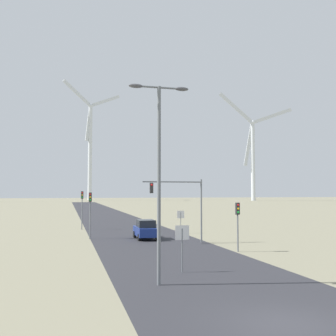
{
  "coord_description": "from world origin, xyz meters",
  "views": [
    {
      "loc": [
        -7.21,
        -12.13,
        4.45
      ],
      "look_at": [
        0.0,
        15.88,
        6.23
      ],
      "focal_mm": 42.0,
      "sensor_mm": 36.0,
      "label": 1
    }
  ],
  "objects_px": {
    "stop_sign_far": "(181,218)",
    "traffic_light_mast_overhead": "(180,196)",
    "stop_sign_near": "(182,239)",
    "traffic_light_post_near_left": "(90,205)",
    "traffic_light_post_mid_right": "(159,209)",
    "wind_turbine_left": "(90,143)",
    "traffic_light_post_mid_left": "(82,202)",
    "car_approaching": "(146,229)",
    "wind_turbine_center": "(253,150)",
    "streetlamp": "(159,158)",
    "traffic_light_post_near_right": "(238,216)"
  },
  "relations": [
    {
      "from": "car_approaching",
      "to": "stop_sign_far",
      "type": "bearing_deg",
      "value": 41.33
    },
    {
      "from": "traffic_light_mast_overhead",
      "to": "stop_sign_far",
      "type": "bearing_deg",
      "value": 73.36
    },
    {
      "from": "stop_sign_far",
      "to": "traffic_light_post_mid_right",
      "type": "bearing_deg",
      "value": 104.09
    },
    {
      "from": "car_approaching",
      "to": "wind_turbine_left",
      "type": "xyz_separation_m",
      "value": [
        4.97,
        187.14,
        31.52
      ]
    },
    {
      "from": "traffic_light_mast_overhead",
      "to": "car_approaching",
      "type": "height_order",
      "value": "traffic_light_mast_overhead"
    },
    {
      "from": "streetlamp",
      "to": "car_approaching",
      "type": "xyz_separation_m",
      "value": [
        2.98,
        18.35,
        -5.19
      ]
    },
    {
      "from": "traffic_light_post_near_right",
      "to": "wind_turbine_center",
      "type": "distance_m",
      "value": 185.22
    },
    {
      "from": "traffic_light_post_near_left",
      "to": "car_approaching",
      "type": "bearing_deg",
      "value": -16.22
    },
    {
      "from": "traffic_light_mast_overhead",
      "to": "wind_turbine_center",
      "type": "bearing_deg",
      "value": 61.3
    },
    {
      "from": "stop_sign_near",
      "to": "traffic_light_post_mid_right",
      "type": "xyz_separation_m",
      "value": [
        4.47,
        24.85,
        0.66
      ]
    },
    {
      "from": "wind_turbine_center",
      "to": "wind_turbine_left",
      "type": "bearing_deg",
      "value": 158.4
    },
    {
      "from": "streetlamp",
      "to": "car_approaching",
      "type": "bearing_deg",
      "value": 80.78
    },
    {
      "from": "traffic_light_post_mid_left",
      "to": "streetlamp",
      "type": "bearing_deg",
      "value": -85.09
    },
    {
      "from": "wind_turbine_center",
      "to": "traffic_light_post_near_right",
      "type": "bearing_deg",
      "value": -117.06
    },
    {
      "from": "stop_sign_near",
      "to": "traffic_light_post_near_left",
      "type": "xyz_separation_m",
      "value": [
        -4.1,
        17.23,
        1.41
      ]
    },
    {
      "from": "stop_sign_near",
      "to": "traffic_light_mast_overhead",
      "type": "xyz_separation_m",
      "value": [
        3.36,
        11.97,
        2.27
      ]
    },
    {
      "from": "stop_sign_near",
      "to": "car_approaching",
      "type": "xyz_separation_m",
      "value": [
        1.03,
        15.73,
        -0.9
      ]
    },
    {
      "from": "traffic_light_post_near_right",
      "to": "car_approaching",
      "type": "bearing_deg",
      "value": 118.31
    },
    {
      "from": "traffic_light_post_near_left",
      "to": "wind_turbine_left",
      "type": "height_order",
      "value": "wind_turbine_left"
    },
    {
      "from": "traffic_light_post_near_right",
      "to": "traffic_light_post_mid_left",
      "type": "relative_size",
      "value": 0.8
    },
    {
      "from": "traffic_light_post_mid_right",
      "to": "car_approaching",
      "type": "distance_m",
      "value": 9.87
    },
    {
      "from": "stop_sign_far",
      "to": "traffic_light_post_mid_right",
      "type": "distance_m",
      "value": 5.21
    },
    {
      "from": "traffic_light_post_mid_left",
      "to": "wind_turbine_center",
      "type": "bearing_deg",
      "value": 56.56
    },
    {
      "from": "stop_sign_near",
      "to": "traffic_light_post_near_right",
      "type": "bearing_deg",
      "value": 44.95
    },
    {
      "from": "stop_sign_far",
      "to": "wind_turbine_center",
      "type": "relative_size",
      "value": 0.04
    },
    {
      "from": "traffic_light_post_mid_right",
      "to": "wind_turbine_center",
      "type": "relative_size",
      "value": 0.06
    },
    {
      "from": "traffic_light_post_mid_left",
      "to": "car_approaching",
      "type": "bearing_deg",
      "value": -63.98
    },
    {
      "from": "stop_sign_near",
      "to": "wind_turbine_center",
      "type": "bearing_deg",
      "value": 62.14
    },
    {
      "from": "wind_turbine_left",
      "to": "traffic_light_post_mid_left",
      "type": "bearing_deg",
      "value": -93.42
    },
    {
      "from": "stop_sign_near",
      "to": "car_approaching",
      "type": "relative_size",
      "value": 0.63
    },
    {
      "from": "stop_sign_far",
      "to": "traffic_light_mast_overhead",
      "type": "xyz_separation_m",
      "value": [
        -2.36,
        -7.88,
        2.38
      ]
    },
    {
      "from": "stop_sign_near",
      "to": "wind_turbine_center",
      "type": "relative_size",
      "value": 0.04
    },
    {
      "from": "car_approaching",
      "to": "stop_sign_near",
      "type": "bearing_deg",
      "value": -93.75
    },
    {
      "from": "traffic_light_post_mid_left",
      "to": "traffic_light_post_mid_right",
      "type": "xyz_separation_m",
      "value": [
        8.96,
        -2.21,
        -0.85
      ]
    },
    {
      "from": "traffic_light_post_mid_right",
      "to": "wind_turbine_left",
      "type": "distance_m",
      "value": 180.53
    },
    {
      "from": "stop_sign_far",
      "to": "wind_turbine_left",
      "type": "relative_size",
      "value": 0.04
    },
    {
      "from": "traffic_light_post_near_left",
      "to": "wind_turbine_center",
      "type": "relative_size",
      "value": 0.08
    },
    {
      "from": "wind_turbine_left",
      "to": "traffic_light_post_near_left",
      "type": "bearing_deg",
      "value": -93.12
    },
    {
      "from": "traffic_light_mast_overhead",
      "to": "wind_turbine_left",
      "type": "bearing_deg",
      "value": 89.21
    },
    {
      "from": "stop_sign_far",
      "to": "car_approaching",
      "type": "bearing_deg",
      "value": -138.67
    },
    {
      "from": "streetlamp",
      "to": "traffic_light_post_mid_right",
      "type": "distance_m",
      "value": 28.44
    },
    {
      "from": "car_approaching",
      "to": "streetlamp",
      "type": "bearing_deg",
      "value": -99.22
    },
    {
      "from": "stop_sign_far",
      "to": "wind_turbine_left",
      "type": "distance_m",
      "value": 185.58
    },
    {
      "from": "wind_turbine_center",
      "to": "traffic_light_post_mid_left",
      "type": "bearing_deg",
      "value": -123.44
    },
    {
      "from": "streetlamp",
      "to": "stop_sign_near",
      "type": "xyz_separation_m",
      "value": [
        1.95,
        2.61,
        -4.29
      ]
    },
    {
      "from": "stop_sign_near",
      "to": "car_approaching",
      "type": "bearing_deg",
      "value": 86.25
    },
    {
      "from": "stop_sign_near",
      "to": "traffic_light_post_mid_left",
      "type": "distance_m",
      "value": 27.47
    },
    {
      "from": "car_approaching",
      "to": "wind_turbine_left",
      "type": "relative_size",
      "value": 0.06
    },
    {
      "from": "streetlamp",
      "to": "wind_turbine_center",
      "type": "bearing_deg",
      "value": 61.99
    },
    {
      "from": "stop_sign_near",
      "to": "stop_sign_far",
      "type": "distance_m",
      "value": 20.66
    }
  ]
}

